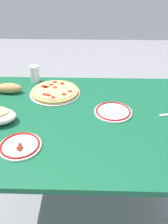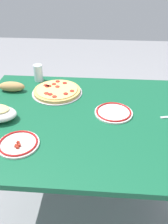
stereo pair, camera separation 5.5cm
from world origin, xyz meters
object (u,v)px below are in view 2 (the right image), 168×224
(side_plate_near, at_px, (114,112))
(bread_loaf, at_px, (12,87))
(water_glass, at_px, (38,73))
(pepperoni_pizza, at_px, (57,91))
(dining_table, at_px, (84,133))
(side_plate_far, at_px, (18,144))

(side_plate_near, bearing_deg, bread_loaf, 161.46)
(water_glass, distance_m, side_plate_near, 0.66)
(pepperoni_pizza, relative_size, water_glass, 2.76)
(side_plate_near, relative_size, bread_loaf, 1.26)
(pepperoni_pizza, bearing_deg, side_plate_near, -30.96)
(dining_table, distance_m, pepperoni_pizza, 0.35)
(side_plate_near, height_order, bread_loaf, bread_loaf)
(side_plate_near, xyz_separation_m, bread_loaf, (-0.66, 0.22, 0.02))
(dining_table, bearing_deg, bread_loaf, 151.94)
(water_glass, bearing_deg, pepperoni_pizza, -46.98)
(dining_table, distance_m, water_glass, 0.59)
(pepperoni_pizza, distance_m, water_glass, 0.24)
(dining_table, xyz_separation_m, side_plate_near, (0.17, 0.04, 0.12))
(water_glass, xyz_separation_m, side_plate_near, (0.52, -0.39, -0.05))
(side_plate_near, relative_size, side_plate_far, 1.08)
(bread_loaf, bearing_deg, pepperoni_pizza, -0.97)
(dining_table, bearing_deg, side_plate_near, 14.43)
(side_plate_far, bearing_deg, dining_table, 42.07)
(water_glass, distance_m, side_plate_far, 0.70)
(side_plate_near, distance_m, side_plate_far, 0.55)
(pepperoni_pizza, height_order, side_plate_far, pepperoni_pizza)
(bread_loaf, bearing_deg, side_plate_near, -18.54)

